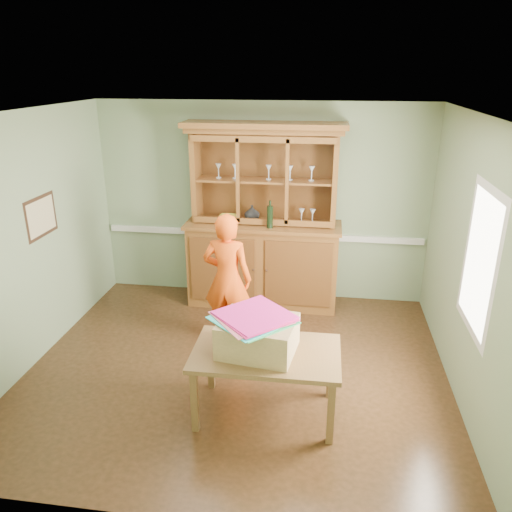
% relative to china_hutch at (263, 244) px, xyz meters
% --- Properties ---
extents(floor, '(4.50, 4.50, 0.00)m').
position_rel_china_hutch_xyz_m(floor, '(-0.06, -1.72, -0.86)').
color(floor, '#4F2F19').
rests_on(floor, ground).
extents(ceiling, '(4.50, 4.50, 0.00)m').
position_rel_china_hutch_xyz_m(ceiling, '(-0.06, -1.72, 1.84)').
color(ceiling, white).
rests_on(ceiling, wall_back).
extents(wall_back, '(4.50, 0.00, 4.50)m').
position_rel_china_hutch_xyz_m(wall_back, '(-0.06, 0.28, 0.49)').
color(wall_back, gray).
rests_on(wall_back, floor).
extents(wall_left, '(0.00, 4.00, 4.00)m').
position_rel_china_hutch_xyz_m(wall_left, '(-2.31, -1.72, 0.49)').
color(wall_left, gray).
rests_on(wall_left, floor).
extents(wall_right, '(0.00, 4.00, 4.00)m').
position_rel_china_hutch_xyz_m(wall_right, '(2.19, -1.72, 0.49)').
color(wall_right, gray).
rests_on(wall_right, floor).
extents(wall_front, '(4.50, 0.00, 4.50)m').
position_rel_china_hutch_xyz_m(wall_front, '(-0.06, -3.72, 0.49)').
color(wall_front, gray).
rests_on(wall_front, floor).
extents(chair_rail, '(4.41, 0.05, 0.08)m').
position_rel_china_hutch_xyz_m(chair_rail, '(-0.06, 0.25, 0.04)').
color(chair_rail, silver).
rests_on(chair_rail, wall_back).
extents(framed_map, '(0.03, 0.60, 0.46)m').
position_rel_china_hutch_xyz_m(framed_map, '(-2.29, -1.42, 0.69)').
color(framed_map, '#352115').
rests_on(framed_map, wall_left).
extents(window_panel, '(0.03, 0.96, 1.36)m').
position_rel_china_hutch_xyz_m(window_panel, '(2.17, -2.02, 0.64)').
color(window_panel, silver).
rests_on(window_panel, wall_right).
extents(china_hutch, '(2.09, 0.69, 2.45)m').
position_rel_china_hutch_xyz_m(china_hutch, '(0.00, 0.00, 0.00)').
color(china_hutch, brown).
rests_on(china_hutch, floor).
extents(dining_table, '(1.35, 0.82, 0.67)m').
position_rel_china_hutch_xyz_m(dining_table, '(0.34, -2.42, -0.26)').
color(dining_table, brown).
rests_on(dining_table, floor).
extents(cardboard_box, '(0.73, 0.62, 0.31)m').
position_rel_china_hutch_xyz_m(cardboard_box, '(0.27, -2.42, -0.03)').
color(cardboard_box, tan).
rests_on(cardboard_box, dining_table).
extents(kite_stack, '(0.81, 0.81, 0.04)m').
position_rel_china_hutch_xyz_m(kite_stack, '(0.22, -2.41, 0.15)').
color(kite_stack, '#39C370').
rests_on(kite_stack, cardboard_box).
extents(person, '(0.61, 0.43, 1.58)m').
position_rel_china_hutch_xyz_m(person, '(-0.28, -1.11, -0.07)').
color(person, '#FD530F').
rests_on(person, floor).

